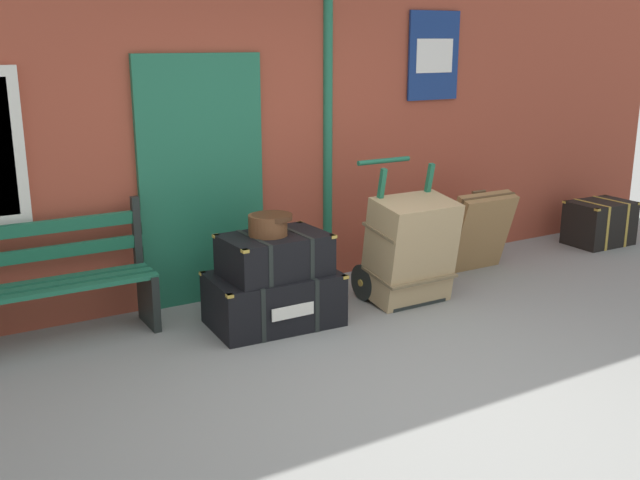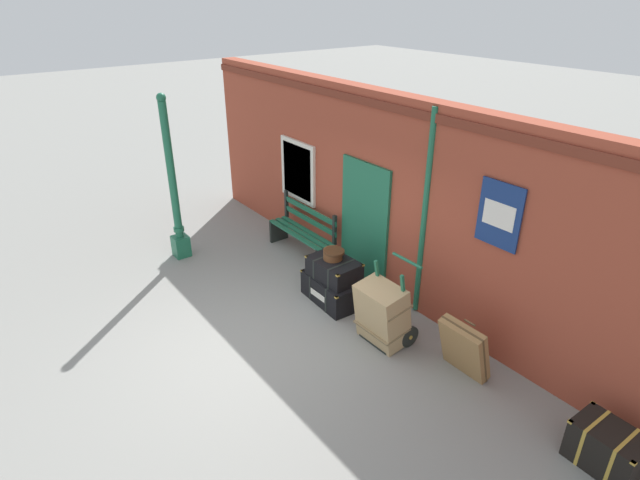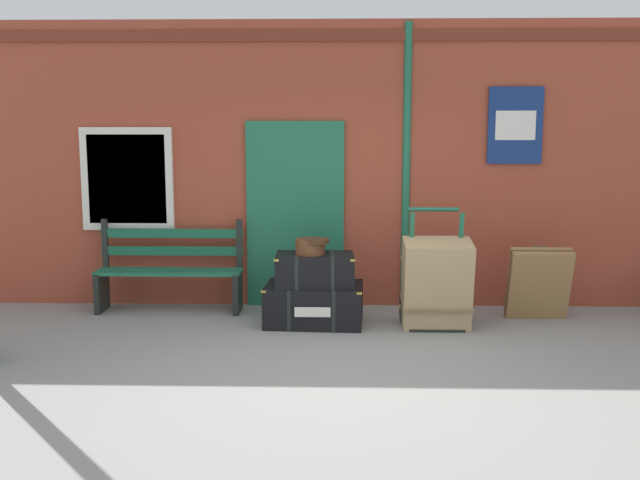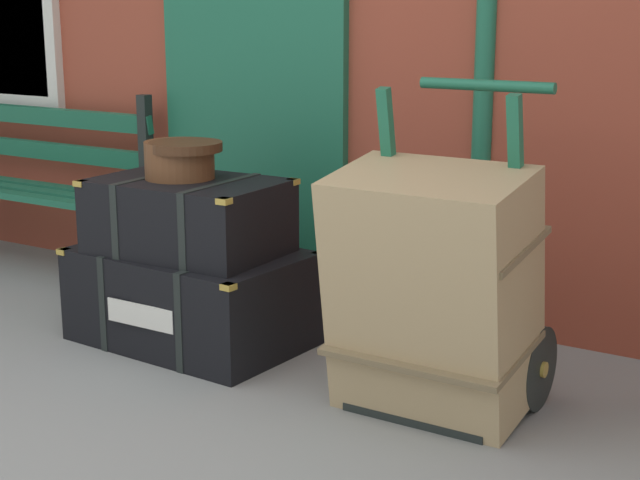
% 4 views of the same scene
% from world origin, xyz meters
% --- Properties ---
extents(ground_plane, '(60.00, 60.00, 0.00)m').
position_xyz_m(ground_plane, '(0.00, 0.00, 0.00)').
color(ground_plane, gray).
extents(brick_facade, '(10.40, 0.35, 3.20)m').
position_xyz_m(brick_facade, '(-0.02, 2.60, 1.60)').
color(brick_facade, '#9E422D').
rests_on(brick_facade, ground).
extents(platform_bench, '(1.60, 0.43, 1.01)m').
position_xyz_m(platform_bench, '(-1.86, 2.16, 0.44)').
color(platform_bench, '#1E6647').
rests_on(platform_bench, ground).
extents(steamer_trunk_base, '(1.04, 0.70, 0.43)m').
position_xyz_m(steamer_trunk_base, '(-0.23, 1.61, 0.21)').
color(steamer_trunk_base, black).
rests_on(steamer_trunk_base, ground).
extents(steamer_trunk_middle, '(0.82, 0.57, 0.33)m').
position_xyz_m(steamer_trunk_middle, '(-0.23, 1.60, 0.58)').
color(steamer_trunk_middle, black).
rests_on(steamer_trunk_middle, steamer_trunk_base).
extents(round_hatbox, '(0.35, 0.32, 0.16)m').
position_xyz_m(round_hatbox, '(-0.27, 1.61, 0.83)').
color(round_hatbox, brown).
rests_on(round_hatbox, steamer_trunk_middle).
extents(porters_trolley, '(0.71, 0.60, 1.20)m').
position_xyz_m(porters_trolley, '(1.01, 1.65, 0.27)').
color(porters_trolley, black).
rests_on(porters_trolley, ground).
extents(large_brown_trunk, '(0.70, 0.56, 0.94)m').
position_xyz_m(large_brown_trunk, '(1.01, 1.47, 0.47)').
color(large_brown_trunk, tan).
rests_on(large_brown_trunk, ground).
extents(suitcase_charcoal, '(0.65, 0.40, 0.80)m').
position_xyz_m(suitcase_charcoal, '(2.14, 1.85, 0.39)').
color(suitcase_charcoal, olive).
rests_on(suitcase_charcoal, ground).
extents(corner_trunk, '(0.70, 0.51, 0.49)m').
position_xyz_m(corner_trunk, '(3.97, 1.90, 0.24)').
color(corner_trunk, black).
rests_on(corner_trunk, ground).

